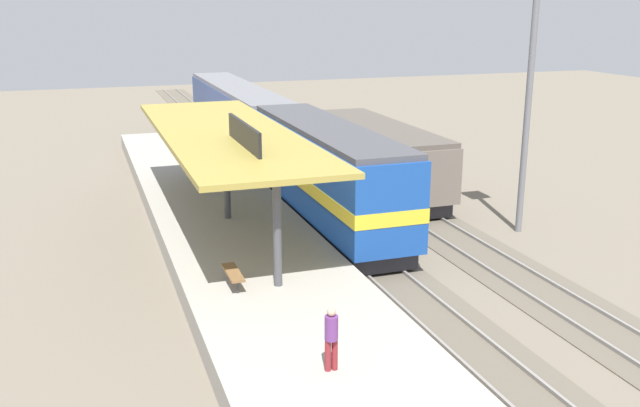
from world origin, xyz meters
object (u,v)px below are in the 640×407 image
object	(u,v)px
locomotive	(326,174)
passenger_carriage_single	(238,117)
freight_car	(381,157)
light_mast	(533,38)
person_waiting	(331,335)
platform_bench	(233,273)

from	to	relation	value
locomotive	passenger_carriage_single	world-z (taller)	locomotive
locomotive	freight_car	bearing A→B (deg)	43.43
locomotive	light_mast	world-z (taller)	light_mast
freight_car	person_waiting	world-z (taller)	freight_car
platform_bench	person_waiting	world-z (taller)	person_waiting
person_waiting	light_mast	bearing A→B (deg)	39.71
platform_bench	light_mast	xyz separation A→B (m)	(13.80, 4.26, 7.05)
freight_car	light_mast	bearing A→B (deg)	-68.28
passenger_carriage_single	platform_bench	bearing A→B (deg)	-103.03
passenger_carriage_single	light_mast	world-z (taller)	light_mast
light_mast	freight_car	bearing A→B (deg)	111.72
platform_bench	passenger_carriage_single	bearing A→B (deg)	76.97
light_mast	person_waiting	xyz separation A→B (m)	(-12.64, -10.50, -6.54)
platform_bench	light_mast	bearing A→B (deg)	17.16
locomotive	light_mast	size ratio (longest dim) A/B	1.23
freight_car	light_mast	distance (m)	10.77
locomotive	platform_bench	bearing A→B (deg)	-127.09
passenger_carriage_single	light_mast	size ratio (longest dim) A/B	1.71
light_mast	person_waiting	world-z (taller)	light_mast
platform_bench	person_waiting	xyz separation A→B (m)	(1.16, -6.24, 0.51)
light_mast	person_waiting	bearing A→B (deg)	-140.29
freight_car	person_waiting	distance (m)	20.80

